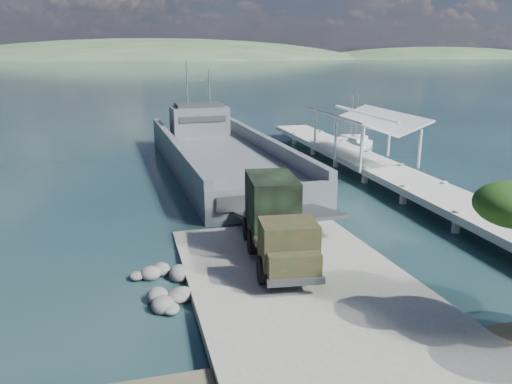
% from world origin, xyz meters
% --- Properties ---
extents(ground, '(1400.00, 1400.00, 0.00)m').
position_xyz_m(ground, '(0.00, 0.00, 0.00)').
color(ground, '#18353A').
rests_on(ground, ground).
extents(boat_ramp, '(10.00, 18.00, 0.50)m').
position_xyz_m(boat_ramp, '(0.00, -1.00, 0.25)').
color(boat_ramp, gray).
rests_on(boat_ramp, ground).
extents(shoreline_rocks, '(3.20, 5.60, 0.90)m').
position_xyz_m(shoreline_rocks, '(-6.20, 0.50, 0.00)').
color(shoreline_rocks, '#60605E').
rests_on(shoreline_rocks, ground).
extents(distant_headlands, '(1000.00, 240.00, 48.00)m').
position_xyz_m(distant_headlands, '(50.00, 560.00, 0.00)').
color(distant_headlands, '#2F482D').
rests_on(distant_headlands, ground).
extents(pier, '(6.40, 44.00, 6.10)m').
position_xyz_m(pier, '(13.00, 18.77, 1.60)').
color(pier, '#AFAEA4').
rests_on(pier, ground).
extents(landing_craft, '(10.23, 35.21, 10.36)m').
position_xyz_m(landing_craft, '(0.82, 23.53, 0.85)').
color(landing_craft, '#4E545B').
rests_on(landing_craft, ground).
extents(military_truck, '(3.39, 8.37, 3.78)m').
position_xyz_m(military_truck, '(-0.33, 2.16, 2.38)').
color(military_truck, black).
rests_on(military_truck, boat_ramp).
extents(soldier, '(0.88, 0.72, 2.07)m').
position_xyz_m(soldier, '(-0.63, 0.31, 1.53)').
color(soldier, '#21311B').
rests_on(soldier, boat_ramp).
extents(sailboat_near, '(2.94, 5.09, 5.96)m').
position_xyz_m(sailboat_near, '(17.35, 31.43, 0.32)').
color(sailboat_near, silver).
rests_on(sailboat_near, ground).
extents(sailboat_far, '(1.97, 5.01, 5.94)m').
position_xyz_m(sailboat_far, '(18.64, 32.90, 0.32)').
color(sailboat_far, silver).
rests_on(sailboat_far, ground).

